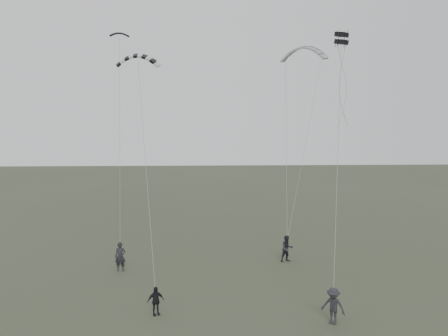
{
  "coord_description": "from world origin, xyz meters",
  "views": [
    {
      "loc": [
        -0.17,
        -24.13,
        10.27
      ],
      "look_at": [
        0.94,
        4.43,
        6.98
      ],
      "focal_mm": 35.0,
      "sensor_mm": 36.0,
      "label": 1
    }
  ],
  "objects_px": {
    "flyer_left": "(120,257)",
    "flyer_center": "(156,301)",
    "kite_pale_large": "(303,48)",
    "kite_striped": "(138,56)",
    "flyer_right": "(287,249)",
    "flyer_far": "(333,306)",
    "kite_dark_small": "(119,33)",
    "kite_box": "(341,38)"
  },
  "relations": [
    {
      "from": "flyer_left",
      "to": "flyer_center",
      "type": "distance_m",
      "value": 7.45
    },
    {
      "from": "kite_pale_large",
      "to": "kite_striped",
      "type": "xyz_separation_m",
      "value": [
        -12.55,
        -9.11,
        -2.0
      ]
    },
    {
      "from": "flyer_right",
      "to": "flyer_far",
      "type": "distance_m",
      "value": 9.6
    },
    {
      "from": "flyer_far",
      "to": "kite_dark_small",
      "type": "height_order",
      "value": "kite_dark_small"
    },
    {
      "from": "kite_box",
      "to": "kite_dark_small",
      "type": "bearing_deg",
      "value": 117.15
    },
    {
      "from": "flyer_right",
      "to": "kite_dark_small",
      "type": "relative_size",
      "value": 1.3
    },
    {
      "from": "flyer_center",
      "to": "kite_box",
      "type": "distance_m",
      "value": 18.76
    },
    {
      "from": "flyer_left",
      "to": "flyer_center",
      "type": "relative_size",
      "value": 1.29
    },
    {
      "from": "flyer_right",
      "to": "kite_box",
      "type": "distance_m",
      "value": 14.72
    },
    {
      "from": "flyer_right",
      "to": "kite_dark_small",
      "type": "bearing_deg",
      "value": 148.4
    },
    {
      "from": "flyer_center",
      "to": "flyer_far",
      "type": "bearing_deg",
      "value": -33.42
    },
    {
      "from": "flyer_center",
      "to": "flyer_far",
      "type": "distance_m",
      "value": 9.09
    },
    {
      "from": "kite_dark_small",
      "to": "kite_pale_large",
      "type": "relative_size",
      "value": 0.36
    },
    {
      "from": "flyer_far",
      "to": "kite_box",
      "type": "relative_size",
      "value": 2.63
    },
    {
      "from": "flyer_far",
      "to": "kite_box",
      "type": "bearing_deg",
      "value": 107.74
    },
    {
      "from": "kite_striped",
      "to": "flyer_far",
      "type": "bearing_deg",
      "value": -36.74
    },
    {
      "from": "flyer_right",
      "to": "flyer_center",
      "type": "bearing_deg",
      "value": -150.11
    },
    {
      "from": "kite_pale_large",
      "to": "flyer_far",
      "type": "bearing_deg",
      "value": -63.75
    },
    {
      "from": "flyer_left",
      "to": "kite_dark_small",
      "type": "distance_m",
      "value": 16.49
    },
    {
      "from": "flyer_left",
      "to": "flyer_far",
      "type": "height_order",
      "value": "flyer_left"
    },
    {
      "from": "flyer_left",
      "to": "kite_dark_small",
      "type": "bearing_deg",
      "value": 95.84
    },
    {
      "from": "flyer_far",
      "to": "kite_pale_large",
      "type": "bearing_deg",
      "value": 118.31
    },
    {
      "from": "flyer_left",
      "to": "flyer_right",
      "type": "relative_size",
      "value": 1.04
    },
    {
      "from": "flyer_left",
      "to": "kite_striped",
      "type": "height_order",
      "value": "kite_striped"
    },
    {
      "from": "kite_dark_small",
      "to": "kite_box",
      "type": "bearing_deg",
      "value": -37.45
    },
    {
      "from": "flyer_left",
      "to": "kite_box",
      "type": "bearing_deg",
      "value": -8.18
    },
    {
      "from": "kite_pale_large",
      "to": "kite_striped",
      "type": "height_order",
      "value": "kite_pale_large"
    },
    {
      "from": "flyer_right",
      "to": "flyer_left",
      "type": "bearing_deg",
      "value": 172.85
    },
    {
      "from": "kite_pale_large",
      "to": "flyer_center",
      "type": "bearing_deg",
      "value": -92.33
    },
    {
      "from": "flyer_right",
      "to": "kite_pale_large",
      "type": "xyz_separation_m",
      "value": [
        2.49,
        7.33,
        15.23
      ]
    },
    {
      "from": "flyer_left",
      "to": "kite_pale_large",
      "type": "relative_size",
      "value": 0.49
    },
    {
      "from": "flyer_far",
      "to": "kite_striped",
      "type": "height_order",
      "value": "kite_striped"
    },
    {
      "from": "kite_dark_small",
      "to": "kite_box",
      "type": "distance_m",
      "value": 16.4
    },
    {
      "from": "flyer_center",
      "to": "flyer_right",
      "type": "bearing_deg",
      "value": 19.46
    },
    {
      "from": "flyer_right",
      "to": "kite_pale_large",
      "type": "bearing_deg",
      "value": 56.88
    },
    {
      "from": "kite_dark_small",
      "to": "kite_pale_large",
      "type": "bearing_deg",
      "value": 1.12
    },
    {
      "from": "kite_striped",
      "to": "kite_pale_large",
      "type": "bearing_deg",
      "value": 35.55
    },
    {
      "from": "kite_dark_small",
      "to": "kite_pale_large",
      "type": "xyz_separation_m",
      "value": [
        14.74,
        3.53,
        -0.42
      ]
    },
    {
      "from": "flyer_far",
      "to": "kite_pale_large",
      "type": "xyz_separation_m",
      "value": [
        1.93,
        16.91,
        15.24
      ]
    },
    {
      "from": "flyer_left",
      "to": "flyer_right",
      "type": "height_order",
      "value": "flyer_left"
    },
    {
      "from": "flyer_left",
      "to": "kite_pale_large",
      "type": "bearing_deg",
      "value": 30.56
    },
    {
      "from": "flyer_far",
      "to": "kite_striped",
      "type": "bearing_deg",
      "value": 178.53
    }
  ]
}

